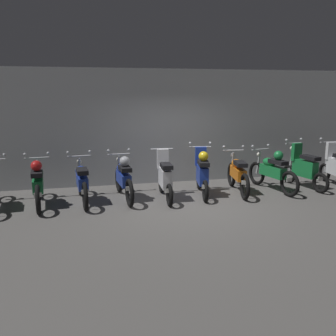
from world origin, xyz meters
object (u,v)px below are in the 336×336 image
(motorbike_slot_4, at_px, (165,178))
(motorbike_slot_1, at_px, (38,183))
(motorbike_slot_8, at_px, (304,168))
(motorbike_slot_3, at_px, (124,178))
(motorbike_slot_5, at_px, (202,173))
(motorbike_slot_2, at_px, (82,182))
(motorbike_slot_6, at_px, (238,174))
(motorbike_slot_7, at_px, (272,171))

(motorbike_slot_4, bearing_deg, motorbike_slot_1, 177.81)
(motorbike_slot_4, relative_size, motorbike_slot_8, 1.01)
(motorbike_slot_3, relative_size, motorbike_slot_4, 1.16)
(motorbike_slot_1, height_order, motorbike_slot_8, motorbike_slot_8)
(motorbike_slot_1, bearing_deg, motorbike_slot_5, -0.04)
(motorbike_slot_1, distance_m, motorbike_slot_2, 0.97)
(motorbike_slot_1, bearing_deg, motorbike_slot_4, -2.19)
(motorbike_slot_5, height_order, motorbike_slot_8, same)
(motorbike_slot_2, xyz_separation_m, motorbike_slot_6, (3.89, -0.01, 0.00))
(motorbike_slot_5, height_order, motorbike_slot_7, motorbike_slot_5)
(motorbike_slot_4, bearing_deg, motorbike_slot_5, 6.39)
(motorbike_slot_5, bearing_deg, motorbike_slot_2, 179.18)
(motorbike_slot_8, bearing_deg, motorbike_slot_4, -176.99)
(motorbike_slot_4, height_order, motorbike_slot_8, motorbike_slot_8)
(motorbike_slot_3, height_order, motorbike_slot_5, motorbike_slot_5)
(motorbike_slot_6, height_order, motorbike_slot_7, same)
(motorbike_slot_2, bearing_deg, motorbike_slot_5, -0.82)
(motorbike_slot_2, xyz_separation_m, motorbike_slot_3, (0.97, 0.05, 0.04))
(motorbike_slot_5, relative_size, motorbike_slot_7, 0.86)
(motorbike_slot_3, distance_m, motorbike_slot_4, 1.00)
(motorbike_slot_7, height_order, motorbike_slot_8, motorbike_slot_8)
(motorbike_slot_3, relative_size, motorbike_slot_7, 1.01)
(motorbike_slot_6, bearing_deg, motorbike_slot_4, -175.72)
(motorbike_slot_6, relative_size, motorbike_slot_7, 1.01)
(motorbike_slot_4, relative_size, motorbike_slot_5, 1.01)
(motorbike_slot_3, xyz_separation_m, motorbike_slot_6, (2.92, -0.06, -0.04))
(motorbike_slot_1, height_order, motorbike_slot_5, motorbike_slot_5)
(motorbike_slot_2, bearing_deg, motorbike_slot_8, 0.52)
(motorbike_slot_3, bearing_deg, motorbike_slot_8, -0.02)
(motorbike_slot_4, relative_size, motorbike_slot_7, 0.87)
(motorbike_slot_5, xyz_separation_m, motorbike_slot_8, (2.90, 0.09, -0.04))
(motorbike_slot_1, bearing_deg, motorbike_slot_7, 0.19)
(motorbike_slot_1, height_order, motorbike_slot_7, same)
(motorbike_slot_5, bearing_deg, motorbike_slot_3, 177.16)
(motorbike_slot_6, distance_m, motorbike_slot_7, 0.97)
(motorbike_slot_2, distance_m, motorbike_slot_7, 4.86)
(motorbike_slot_1, xyz_separation_m, motorbike_slot_3, (1.94, 0.09, 0.00))
(motorbike_slot_7, bearing_deg, motorbike_slot_5, -179.35)
(motorbike_slot_2, distance_m, motorbike_slot_3, 0.97)
(motorbike_slot_6, bearing_deg, motorbike_slot_8, 1.72)
(motorbike_slot_5, distance_m, motorbike_slot_7, 1.94)
(motorbike_slot_3, relative_size, motorbike_slot_8, 1.17)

